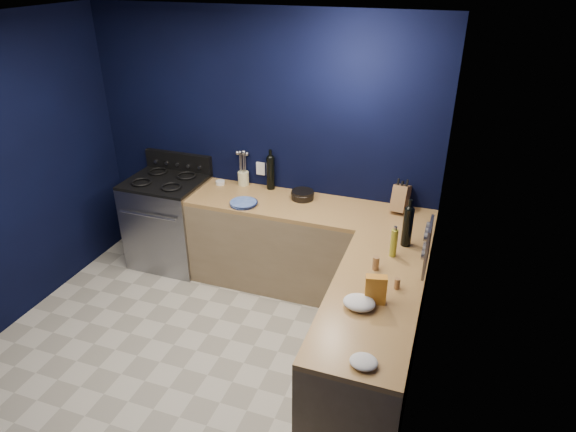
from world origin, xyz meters
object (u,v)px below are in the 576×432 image
at_px(knife_block, 401,198).
at_px(crouton_bag, 376,290).
at_px(utensil_crock, 243,178).
at_px(plate_stack, 243,203).
at_px(gas_range, 170,223).

distance_m(knife_block, crouton_bag, 1.46).
bearing_deg(knife_block, utensil_crock, -174.84).
xyz_separation_m(plate_stack, knife_block, (1.40, 0.38, 0.10)).
bearing_deg(plate_stack, gas_range, 170.36).
bearing_deg(knife_block, gas_range, -167.69).
bearing_deg(knife_block, crouton_bag, -81.43).
relative_size(knife_block, crouton_bag, 1.14).
bearing_deg(crouton_bag, knife_block, 78.81).
bearing_deg(gas_range, plate_stack, -9.64).
bearing_deg(crouton_bag, gas_range, 139.75).
xyz_separation_m(gas_range, utensil_crock, (0.76, 0.27, 0.51)).
bearing_deg(utensil_crock, plate_stack, -66.48).
height_order(utensil_crock, crouton_bag, crouton_bag).
height_order(plate_stack, knife_block, knife_block).
distance_m(gas_range, plate_stack, 1.06).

